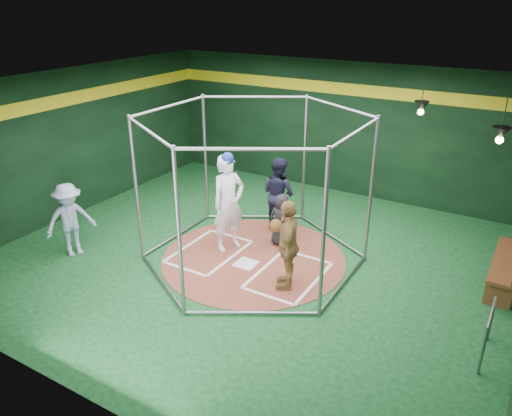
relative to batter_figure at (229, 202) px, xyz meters
The scene contains 14 objects.
room_shell 0.98m from the batter_figure, 10.63° to the right, with size 10.10×9.10×3.53m.
clay_disc 1.27m from the batter_figure, 11.26° to the right, with size 3.80×3.80×0.01m, color brown.
home_plate 1.33m from the batter_figure, 32.48° to the right, with size 0.43×0.43×0.01m, color white.
batter_box_left 1.15m from the batter_figure, 124.34° to the right, with size 1.17×1.77×0.01m.
batter_box_right 1.98m from the batter_figure, 13.30° to the right, with size 1.17×1.77×0.01m.
batting_cage 0.82m from the batter_figure, 11.26° to the right, with size 4.05×4.67×3.00m.
pendant_lamp_near 4.81m from the batter_figure, 50.20° to the left, with size 0.34×0.34×0.90m.
pendant_lamp_far 5.31m from the batter_figure, 21.69° to the left, with size 0.34×0.34×0.90m.
batter_figure is the anchor object (origin of this frame).
visitor_leopard 1.92m from the batter_figure, 22.29° to the right, with size 1.01×0.42×1.72m, color tan.
catcher_figure 1.22m from the batter_figure, 38.19° to the left, with size 0.61×0.61×1.16m.
umpire 1.48m from the batter_figure, 73.10° to the left, with size 0.83×0.65×1.71m, color black.
bystander_blue 3.27m from the batter_figure, 144.65° to the right, with size 1.02×0.58×1.57m, color #909DBE.
steel_railing 5.35m from the batter_figure, 10.35° to the right, with size 0.05×0.94×0.80m.
Camera 1 is at (4.68, -7.78, 5.08)m, focal length 35.00 mm.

